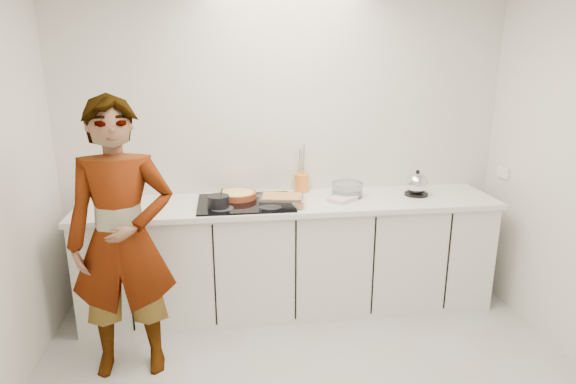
{
  "coord_description": "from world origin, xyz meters",
  "views": [
    {
      "loc": [
        -0.5,
        -2.26,
        2.0
      ],
      "look_at": [
        -0.05,
        1.05,
        1.05
      ],
      "focal_mm": 30.0,
      "sensor_mm": 36.0,
      "label": 1
    }
  ],
  "objects": [
    {
      "name": "wall_back",
      "position": [
        0.0,
        1.6,
        1.3
      ],
      "size": [
        3.6,
        0.0,
        2.6
      ],
      "primitive_type": "cube",
      "color": "silver",
      "rests_on": "ground"
    },
    {
      "name": "base_cabinets",
      "position": [
        0.0,
        1.28,
        0.43
      ],
      "size": [
        3.2,
        0.58,
        0.87
      ],
      "primitive_type": "cube",
      "color": "white",
      "rests_on": "floor"
    },
    {
      "name": "countertop",
      "position": [
        0.0,
        1.28,
        0.89
      ],
      "size": [
        3.24,
        0.64,
        0.04
      ],
      "primitive_type": "cube",
      "color": "white",
      "rests_on": "base_cabinets"
    },
    {
      "name": "hob",
      "position": [
        -0.35,
        1.26,
        0.92
      ],
      "size": [
        0.72,
        0.54,
        0.01
      ],
      "primitive_type": "cube",
      "color": "black",
      "rests_on": "countertop"
    },
    {
      "name": "tart_dish",
      "position": [
        -0.4,
        1.37,
        0.95
      ],
      "size": [
        0.32,
        0.32,
        0.05
      ],
      "color": "#A04120",
      "rests_on": "hob"
    },
    {
      "name": "saucepan",
      "position": [
        -0.55,
        1.15,
        0.97
      ],
      "size": [
        0.19,
        0.19,
        0.15
      ],
      "color": "black",
      "rests_on": "hob"
    },
    {
      "name": "baking_dish",
      "position": [
        -0.08,
        1.18,
        0.96
      ],
      "size": [
        0.36,
        0.29,
        0.06
      ],
      "color": "silver",
      "rests_on": "hob"
    },
    {
      "name": "mixing_bowl",
      "position": [
        0.47,
        1.35,
        0.96
      ],
      "size": [
        0.31,
        0.31,
        0.11
      ],
      "color": "silver",
      "rests_on": "countertop"
    },
    {
      "name": "tea_towel",
      "position": [
        0.4,
        1.23,
        0.93
      ],
      "size": [
        0.26,
        0.25,
        0.03
      ],
      "primitive_type": "cube",
      "rotation": [
        0.0,
        0.0,
        0.69
      ],
      "color": "white",
      "rests_on": "countertop"
    },
    {
      "name": "kettle",
      "position": [
        1.03,
        1.31,
        1.0
      ],
      "size": [
        0.23,
        0.23,
        0.21
      ],
      "color": "black",
      "rests_on": "countertop"
    },
    {
      "name": "utensil_crock",
      "position": [
        0.13,
        1.54,
        0.98
      ],
      "size": [
        0.14,
        0.14,
        0.15
      ],
      "primitive_type": "cylinder",
      "rotation": [
        0.0,
        0.0,
        0.17
      ],
      "color": "orange",
      "rests_on": "countertop"
    },
    {
      "name": "cook",
      "position": [
        -1.14,
        0.63,
        0.9
      ],
      "size": [
        0.67,
        0.45,
        1.79
      ],
      "primitive_type": "imported",
      "rotation": [
        0.0,
        0.0,
        0.03
      ],
      "color": "white",
      "rests_on": "floor"
    }
  ]
}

